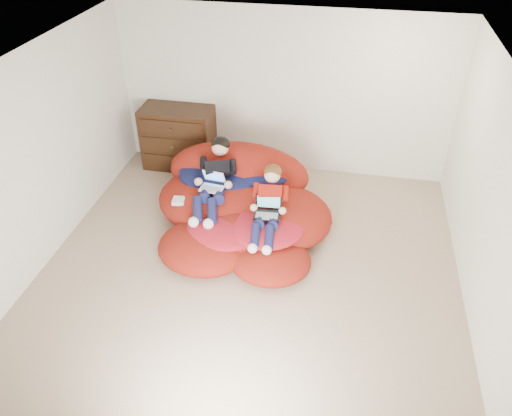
{
  "coord_description": "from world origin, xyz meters",
  "views": [
    {
      "loc": [
        0.96,
        -4.49,
        4.14
      ],
      "look_at": [
        0.02,
        0.28,
        0.7
      ],
      "focal_mm": 35.0,
      "sensor_mm": 36.0,
      "label": 1
    }
  ],
  "objects_px": {
    "beanbag_pile": "(239,203)",
    "older_boy": "(215,175)",
    "laptop_white": "(213,183)",
    "dresser": "(178,138)",
    "younger_boy": "(269,202)",
    "laptop_black": "(268,209)"
  },
  "relations": [
    {
      "from": "younger_boy",
      "to": "laptop_white",
      "type": "distance_m",
      "value": 0.85
    },
    {
      "from": "beanbag_pile",
      "to": "older_boy",
      "type": "height_order",
      "value": "older_boy"
    },
    {
      "from": "younger_boy",
      "to": "laptop_black",
      "type": "bearing_deg",
      "value": -90.0
    },
    {
      "from": "older_boy",
      "to": "laptop_white",
      "type": "relative_size",
      "value": 3.82
    },
    {
      "from": "younger_boy",
      "to": "laptop_white",
      "type": "xyz_separation_m",
      "value": [
        -0.8,
        0.29,
        0.0
      ]
    },
    {
      "from": "younger_boy",
      "to": "beanbag_pile",
      "type": "bearing_deg",
      "value": 139.52
    },
    {
      "from": "dresser",
      "to": "beanbag_pile",
      "type": "xyz_separation_m",
      "value": [
        1.26,
        -1.26,
        -0.22
      ]
    },
    {
      "from": "dresser",
      "to": "laptop_white",
      "type": "xyz_separation_m",
      "value": [
        0.94,
        -1.38,
        0.13
      ]
    },
    {
      "from": "older_boy",
      "to": "younger_boy",
      "type": "xyz_separation_m",
      "value": [
        0.8,
        -0.41,
        -0.05
      ]
    },
    {
      "from": "laptop_white",
      "to": "younger_boy",
      "type": "bearing_deg",
      "value": -19.83
    },
    {
      "from": "dresser",
      "to": "beanbag_pile",
      "type": "bearing_deg",
      "value": -45.01
    },
    {
      "from": "laptop_white",
      "to": "laptop_black",
      "type": "xyz_separation_m",
      "value": [
        0.8,
        -0.35,
        -0.06
      ]
    },
    {
      "from": "beanbag_pile",
      "to": "laptop_white",
      "type": "height_order",
      "value": "beanbag_pile"
    },
    {
      "from": "dresser",
      "to": "younger_boy",
      "type": "bearing_deg",
      "value": -43.82
    },
    {
      "from": "older_boy",
      "to": "laptop_white",
      "type": "xyz_separation_m",
      "value": [
        0.0,
        -0.12,
        -0.05
      ]
    },
    {
      "from": "beanbag_pile",
      "to": "younger_boy",
      "type": "height_order",
      "value": "younger_boy"
    },
    {
      "from": "dresser",
      "to": "younger_boy",
      "type": "relative_size",
      "value": 1.07
    },
    {
      "from": "dresser",
      "to": "older_boy",
      "type": "relative_size",
      "value": 0.88
    },
    {
      "from": "dresser",
      "to": "laptop_black",
      "type": "height_order",
      "value": "dresser"
    },
    {
      "from": "younger_boy",
      "to": "laptop_black",
      "type": "height_order",
      "value": "younger_boy"
    },
    {
      "from": "younger_boy",
      "to": "laptop_white",
      "type": "height_order",
      "value": "younger_boy"
    },
    {
      "from": "older_boy",
      "to": "laptop_white",
      "type": "height_order",
      "value": "older_boy"
    }
  ]
}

